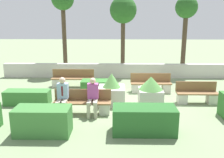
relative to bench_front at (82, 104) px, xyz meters
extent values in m
plane|color=gray|center=(1.48, 1.05, -0.34)|extent=(60.00, 60.00, 0.00)
cube|color=beige|center=(1.48, 5.55, 0.07)|extent=(13.51, 0.30, 0.80)
cube|color=brown|center=(0.00, -0.05, 0.09)|extent=(2.06, 0.44, 0.05)
cube|color=brown|center=(0.00, 0.20, 0.31)|extent=(2.06, 0.04, 0.40)
cube|color=beige|center=(-0.80, -0.05, -0.14)|extent=(0.36, 0.40, 0.40)
cube|color=beige|center=(0.80, -0.05, -0.14)|extent=(0.36, 0.40, 0.40)
cube|color=brown|center=(-0.97, 3.52, 0.09)|extent=(2.10, 0.44, 0.05)
cube|color=brown|center=(-0.97, 3.77, 0.31)|extent=(2.10, 0.04, 0.40)
cube|color=beige|center=(-1.78, 3.52, -0.14)|extent=(0.36, 0.40, 0.40)
cube|color=beige|center=(-0.15, 3.52, -0.14)|extent=(0.36, 0.40, 0.40)
cube|color=brown|center=(2.81, 2.68, 0.09)|extent=(1.88, 0.44, 0.05)
cube|color=brown|center=(2.81, 2.93, 0.31)|extent=(1.88, 0.04, 0.40)
cube|color=beige|center=(2.11, 2.68, -0.14)|extent=(0.36, 0.40, 0.40)
cube|color=beige|center=(3.52, 2.68, -0.14)|extent=(0.36, 0.40, 0.40)
cube|color=brown|center=(4.47, 1.17, 0.09)|extent=(1.65, 0.44, 0.05)
cube|color=brown|center=(4.47, 1.41, 0.31)|extent=(1.65, 0.05, 0.40)
cube|color=beige|center=(3.87, 1.17, -0.14)|extent=(0.36, 0.40, 0.40)
cube|color=beige|center=(5.07, 1.17, -0.14)|extent=(0.36, 0.40, 0.40)
cube|color=#B2A893|center=(-0.78, -0.26, 0.18)|extent=(0.14, 0.46, 0.13)
cube|color=#B2A893|center=(-0.58, -0.26, 0.18)|extent=(0.14, 0.46, 0.13)
cube|color=#B2A893|center=(-0.80, -0.49, -0.05)|extent=(0.11, 0.11, 0.58)
cube|color=#B2A893|center=(-0.56, -0.49, -0.05)|extent=(0.11, 0.11, 0.58)
cube|color=#9EBCE0|center=(-0.68, -0.02, 0.51)|extent=(0.38, 0.22, 0.54)
sphere|color=beige|center=(-0.68, -0.04, 0.90)|extent=(0.23, 0.23, 0.23)
cube|color=maroon|center=(-0.68, -0.13, 0.53)|extent=(0.06, 0.01, 0.35)
cube|color=#B2A893|center=(0.29, -0.26, 0.18)|extent=(0.14, 0.46, 0.13)
cube|color=#B2A893|center=(0.49, -0.26, 0.18)|extent=(0.14, 0.46, 0.13)
cube|color=#B2A893|center=(0.27, -0.49, -0.05)|extent=(0.11, 0.11, 0.58)
cube|color=#B2A893|center=(0.51, -0.49, -0.05)|extent=(0.11, 0.11, 0.58)
cube|color=#B74C9E|center=(0.39, -0.02, 0.51)|extent=(0.38, 0.22, 0.54)
sphere|color=beige|center=(0.39, -0.04, 0.89)|extent=(0.21, 0.21, 0.21)
cube|color=#286028|center=(2.06, -1.51, 0.07)|extent=(1.88, 0.83, 0.81)
cube|color=#3D7A38|center=(-2.32, 0.92, -0.05)|extent=(1.78, 0.62, 0.57)
cube|color=#33702D|center=(0.31, 2.28, -0.01)|extent=(1.31, 0.74, 0.65)
cube|color=#3D7A38|center=(-0.94, -1.68, 0.08)|extent=(1.63, 0.78, 0.83)
cube|color=beige|center=(1.03, 1.06, 0.01)|extent=(1.04, 1.04, 0.69)
cone|color=#569347|center=(1.03, 1.06, 0.63)|extent=(0.72, 0.72, 0.56)
cube|color=beige|center=(2.51, 0.53, 0.04)|extent=(0.88, 0.88, 0.76)
cone|color=#569347|center=(2.51, 0.53, 0.67)|extent=(0.90, 0.90, 0.49)
cylinder|color=#473828|center=(-2.01, 6.96, 1.71)|extent=(0.26, 0.26, 4.08)
cylinder|color=#473828|center=(1.58, 6.57, 1.35)|extent=(0.25, 0.25, 3.37)
sphere|color=#285B23|center=(1.58, 6.57, 3.46)|extent=(1.56, 1.56, 1.56)
cylinder|color=#473828|center=(5.27, 6.73, 1.47)|extent=(0.28, 0.28, 3.60)
sphere|color=#285B23|center=(5.27, 6.73, 3.63)|extent=(1.30, 1.30, 1.30)
camera|label=1|loc=(1.25, -8.46, 3.05)|focal=40.00mm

